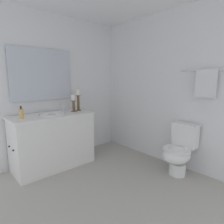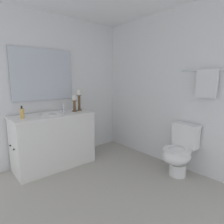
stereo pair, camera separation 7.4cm
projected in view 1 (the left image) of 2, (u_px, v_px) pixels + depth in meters
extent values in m
cube|color=#B2ADA3|center=(117.00, 193.00, 2.39)|extent=(3.10, 2.56, 0.02)
cube|color=white|center=(177.00, 90.00, 3.01)|extent=(3.10, 0.04, 2.45)
cube|color=white|center=(56.00, 89.00, 3.31)|extent=(0.04, 2.56, 2.45)
cube|color=white|center=(53.00, 142.00, 3.05)|extent=(0.55, 1.21, 0.83)
cube|color=white|center=(52.00, 115.00, 2.97)|extent=(0.58, 1.24, 0.03)
sphere|color=black|center=(9.00, 147.00, 2.71)|extent=(0.02, 0.02, 0.02)
sphere|color=black|center=(13.00, 150.00, 2.56)|extent=(0.02, 0.02, 0.02)
ellipsoid|color=white|center=(52.00, 117.00, 2.98)|extent=(0.38, 0.30, 0.11)
torus|color=white|center=(52.00, 114.00, 2.97)|extent=(0.40, 0.40, 0.02)
cylinder|color=silver|center=(63.00, 109.00, 3.08)|extent=(0.02, 0.02, 0.14)
cube|color=silver|center=(42.00, 75.00, 3.07)|extent=(0.02, 1.00, 0.82)
cylinder|color=brown|center=(79.00, 110.00, 3.32)|extent=(0.09, 0.09, 0.01)
cylinder|color=brown|center=(78.00, 103.00, 3.30)|extent=(0.04, 0.04, 0.26)
cylinder|color=brown|center=(78.00, 96.00, 3.28)|extent=(0.08, 0.08, 0.01)
cylinder|color=white|center=(78.00, 92.00, 3.27)|extent=(0.06, 0.06, 0.10)
cylinder|color=brown|center=(74.00, 111.00, 3.22)|extent=(0.09, 0.09, 0.01)
cylinder|color=brown|center=(74.00, 106.00, 3.20)|extent=(0.04, 0.04, 0.18)
cylinder|color=brown|center=(73.00, 101.00, 3.19)|extent=(0.08, 0.08, 0.01)
cylinder|color=white|center=(73.00, 98.00, 3.18)|extent=(0.06, 0.06, 0.09)
cylinder|color=#E5B259|center=(21.00, 114.00, 2.62)|extent=(0.06, 0.06, 0.14)
cylinder|color=black|center=(21.00, 108.00, 2.60)|extent=(0.02, 0.02, 0.04)
cylinder|color=white|center=(177.00, 169.00, 2.83)|extent=(0.24, 0.24, 0.18)
ellipsoid|color=white|center=(176.00, 155.00, 2.76)|extent=(0.38, 0.46, 0.24)
cylinder|color=white|center=(177.00, 150.00, 2.74)|extent=(0.39, 0.39, 0.03)
cube|color=white|center=(185.00, 136.00, 2.86)|extent=(0.36, 0.17, 0.32)
cube|color=white|center=(186.00, 124.00, 2.83)|extent=(0.38, 0.19, 0.03)
cylinder|color=silver|center=(207.00, 70.00, 2.58)|extent=(0.76, 0.02, 0.02)
cube|color=white|center=(206.00, 83.00, 2.60)|extent=(0.28, 0.03, 0.39)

